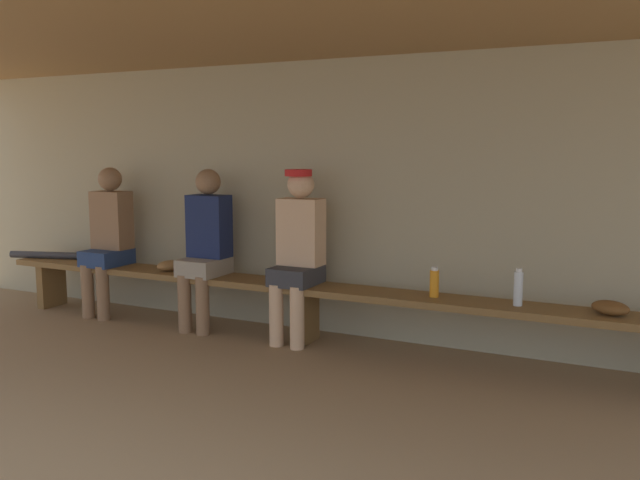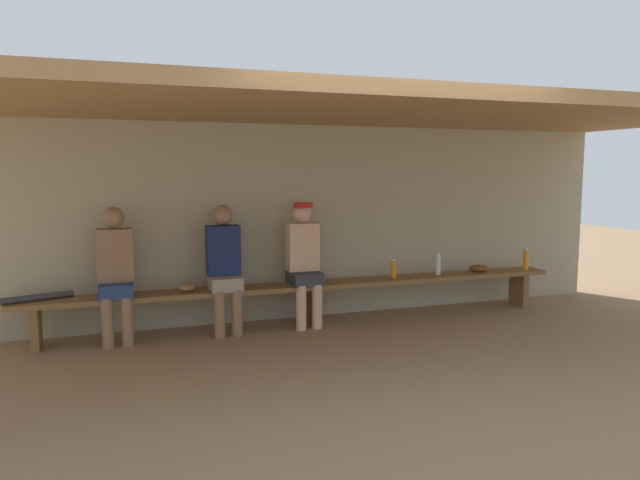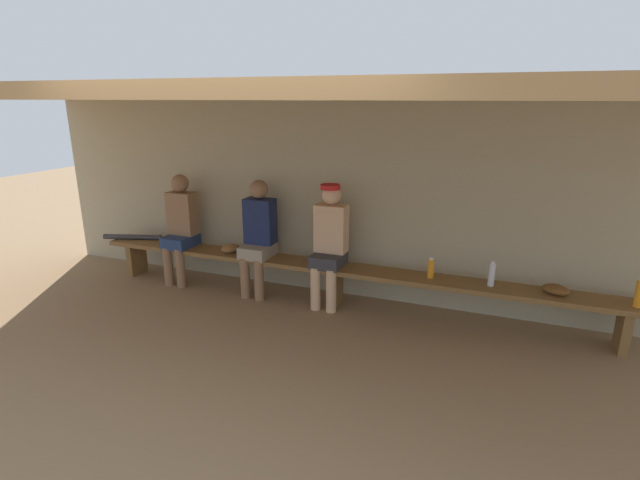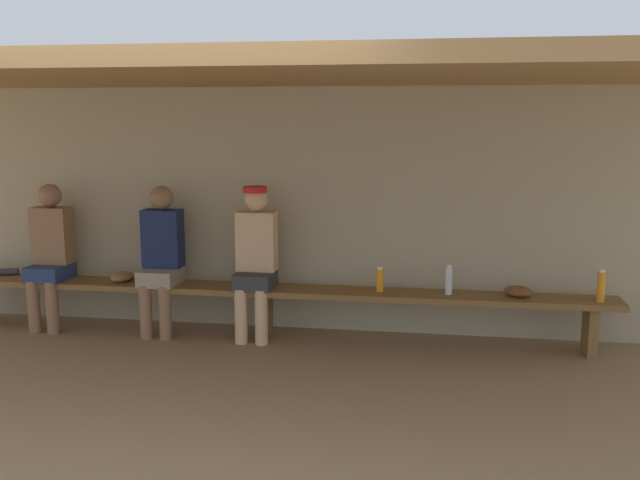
{
  "view_description": "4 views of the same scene",
  "coord_description": "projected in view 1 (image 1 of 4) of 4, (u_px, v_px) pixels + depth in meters",
  "views": [
    {
      "loc": [
        2.35,
        -2.99,
        1.52
      ],
      "look_at": [
        0.17,
        1.43,
        0.83
      ],
      "focal_mm": 37.87,
      "sensor_mm": 36.0,
      "label": 1
    },
    {
      "loc": [
        -1.94,
        -4.38,
        1.68
      ],
      "look_at": [
        0.0,
        1.25,
        0.97
      ],
      "focal_mm": 32.46,
      "sensor_mm": 36.0,
      "label": 2
    },
    {
      "loc": [
        1.62,
        -3.08,
        2.21
      ],
      "look_at": [
        -0.07,
        1.26,
        0.83
      ],
      "focal_mm": 26.87,
      "sensor_mm": 36.0,
      "label": 3
    },
    {
      "loc": [
        1.45,
        -4.37,
        1.94
      ],
      "look_at": [
        0.56,
        1.12,
        0.97
      ],
      "focal_mm": 39.91,
      "sensor_mm": 36.0,
      "label": 4
    }
  ],
  "objects": [
    {
      "name": "player_near_post",
      "position": [
        108.0,
        235.0,
        6.06
      ],
      "size": [
        0.34,
        0.42,
        1.34
      ],
      "color": "navy",
      "rests_on": "ground"
    },
    {
      "name": "water_bottle_orange",
      "position": [
        518.0,
        288.0,
        4.51
      ],
      "size": [
        0.06,
        0.06,
        0.25
      ],
      "color": "silver",
      "rests_on": "bench"
    },
    {
      "name": "baseball_glove_worn",
      "position": [
        170.0,
        265.0,
        5.79
      ],
      "size": [
        0.25,
        0.29,
        0.09
      ],
      "primitive_type": "ellipsoid",
      "rotation": [
        0.0,
        0.0,
        1.2
      ],
      "color": "olive",
      "rests_on": "bench"
    },
    {
      "name": "ground_plane",
      "position": [
        184.0,
        411.0,
        3.9
      ],
      "size": [
        24.0,
        24.0,
        0.0
      ],
      "primitive_type": "plane",
      "color": "#8C6D4C"
    },
    {
      "name": "back_wall",
      "position": [
        332.0,
        198.0,
        5.52
      ],
      "size": [
        8.0,
        0.2,
        2.2
      ],
      "primitive_type": "cube",
      "color": "tan",
      "rests_on": "ground"
    },
    {
      "name": "bench",
      "position": [
        307.0,
        294.0,
        5.22
      ],
      "size": [
        6.0,
        0.36,
        0.46
      ],
      "color": "brown",
      "rests_on": "ground"
    },
    {
      "name": "player_in_red",
      "position": [
        298.0,
        247.0,
        5.21
      ],
      "size": [
        0.34,
        0.42,
        1.34
      ],
      "color": "#333338",
      "rests_on": "ground"
    },
    {
      "name": "water_bottle_blue",
      "position": [
        434.0,
        283.0,
        4.77
      ],
      "size": [
        0.07,
        0.07,
        0.22
      ],
      "color": "orange",
      "rests_on": "bench"
    },
    {
      "name": "baseball_bat",
      "position": [
        48.0,
        255.0,
        6.42
      ],
      "size": [
        0.74,
        0.29,
        0.07
      ],
      "primitive_type": "cylinder",
      "rotation": [
        0.0,
        1.57,
        0.3
      ],
      "color": "#333338",
      "rests_on": "bench"
    },
    {
      "name": "dugout_roof",
      "position": [
        243.0,
        27.0,
        4.21
      ],
      "size": [
        8.0,
        2.8,
        0.12
      ],
      "primitive_type": "cube",
      "color": "#9E7547",
      "rests_on": "back_wall"
    },
    {
      "name": "baseball_glove_tan",
      "position": [
        610.0,
        308.0,
        4.27
      ],
      "size": [
        0.29,
        0.25,
        0.09
      ],
      "primitive_type": "ellipsoid",
      "rotation": [
        0.0,
        0.0,
        5.87
      ],
      "color": "brown",
      "rests_on": "bench"
    },
    {
      "name": "player_in_blue",
      "position": [
        205.0,
        242.0,
        5.59
      ],
      "size": [
        0.34,
        0.42,
        1.34
      ],
      "color": "gray",
      "rests_on": "ground"
    }
  ]
}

